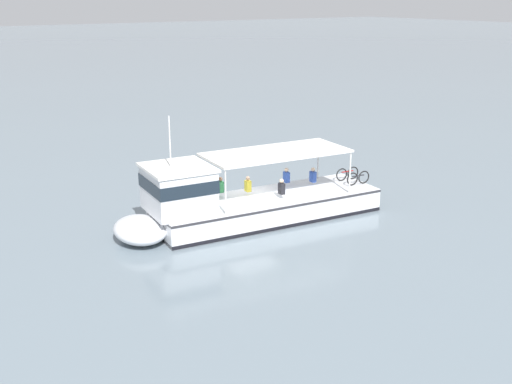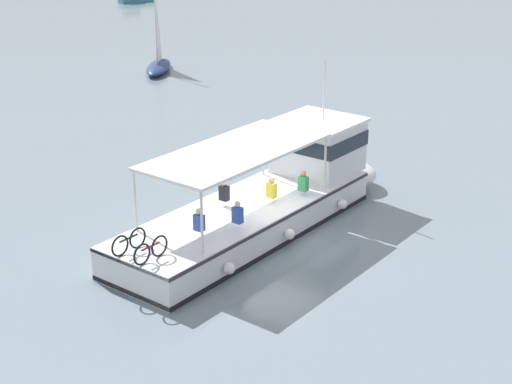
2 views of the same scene
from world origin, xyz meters
The scene contains 2 objects.
ground_plane centered at (0.00, 0.00, 0.00)m, with size 400.00×400.00×0.00m, color slate.
ferry_main centered at (1.14, 0.88, 1.02)m, with size 13.01×4.47×5.32m.
Camera 1 is at (15.67, 23.98, 10.13)m, focal length 44.24 mm.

